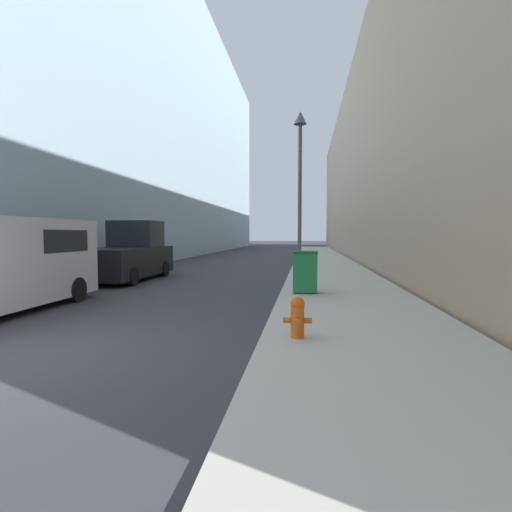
{
  "coord_description": "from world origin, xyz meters",
  "views": [
    {
      "loc": [
        4.32,
        -5.05,
        1.76
      ],
      "look_at": [
        1.55,
        16.77,
        0.56
      ],
      "focal_mm": 28.0,
      "sensor_mm": 36.0,
      "label": 1
    }
  ],
  "objects": [
    {
      "name": "building_left_glass",
      "position": [
        -10.45,
        26.0,
        10.82
      ],
      "size": [
        12.0,
        60.0,
        21.65
      ],
      "color": "#99B7C6",
      "rests_on": "ground"
    },
    {
      "name": "lamppost",
      "position": [
        4.04,
        10.9,
        4.35
      ],
      "size": [
        0.5,
        0.5,
        6.43
      ],
      "color": "#4C4C51",
      "rests_on": "sidewalk_right"
    },
    {
      "name": "fire_hydrant",
      "position": [
        4.19,
        1.19,
        0.47
      ],
      "size": [
        0.45,
        0.34,
        0.65
      ],
      "color": "#D15614",
      "rests_on": "sidewalk_right"
    },
    {
      "name": "trash_bin",
      "position": [
        4.29,
        6.06,
        0.73
      ],
      "size": [
        0.68,
        0.58,
        1.17
      ],
      "color": "#1E7538",
      "rests_on": "sidewalk_right"
    },
    {
      "name": "sidewalk_right",
      "position": [
        5.39,
        18.0,
        0.06
      ],
      "size": [
        3.58,
        60.0,
        0.13
      ],
      "color": "#ADA89E",
      "rests_on": "ground"
    },
    {
      "name": "building_right_stone",
      "position": [
        13.28,
        26.0,
        6.71
      ],
      "size": [
        12.0,
        60.0,
        13.42
      ],
      "color": "#9E7F66",
      "rests_on": "ground"
    },
    {
      "name": "white_van",
      "position": [
        -2.48,
        3.09,
        1.18
      ],
      "size": [
        1.97,
        5.12,
        2.13
      ],
      "color": "silver",
      "rests_on": "ground"
    },
    {
      "name": "pickup_truck",
      "position": [
        -2.48,
        9.59,
        0.93
      ],
      "size": [
        2.03,
        4.98,
        2.3
      ],
      "color": "black",
      "rests_on": "ground"
    }
  ]
}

